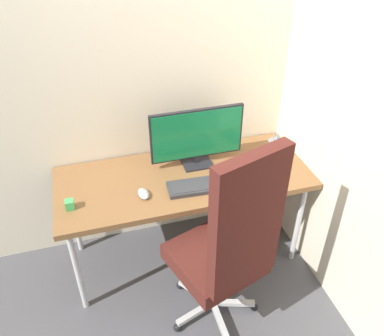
{
  "coord_description": "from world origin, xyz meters",
  "views": [
    {
      "loc": [
        -0.52,
        -1.98,
        2.26
      ],
      "look_at": [
        0.04,
        -0.07,
        0.82
      ],
      "focal_mm": 37.3,
      "sensor_mm": 36.0,
      "label": 1
    }
  ],
  "objects_px": {
    "keyboard": "(202,186)",
    "monitor": "(197,136)",
    "desk_clamp_accessory": "(70,205)",
    "notebook": "(262,177)",
    "office_chair": "(228,247)",
    "pen_holder": "(274,147)",
    "mouse": "(144,194)"
  },
  "relations": [
    {
      "from": "keyboard",
      "to": "notebook",
      "type": "distance_m",
      "value": 0.4
    },
    {
      "from": "keyboard",
      "to": "mouse",
      "type": "xyz_separation_m",
      "value": [
        -0.36,
        0.02,
        0.0
      ]
    },
    {
      "from": "pen_holder",
      "to": "notebook",
      "type": "relative_size",
      "value": 1.15
    },
    {
      "from": "pen_holder",
      "to": "mouse",
      "type": "bearing_deg",
      "value": -167.57
    },
    {
      "from": "mouse",
      "to": "pen_holder",
      "type": "xyz_separation_m",
      "value": [
        0.95,
        0.21,
        0.03
      ]
    },
    {
      "from": "mouse",
      "to": "pen_holder",
      "type": "relative_size",
      "value": 0.62
    },
    {
      "from": "keyboard",
      "to": "notebook",
      "type": "height_order",
      "value": "keyboard"
    },
    {
      "from": "keyboard",
      "to": "office_chair",
      "type": "bearing_deg",
      "value": -89.83
    },
    {
      "from": "keyboard",
      "to": "monitor",
      "type": "bearing_deg",
      "value": 80.32
    },
    {
      "from": "office_chair",
      "to": "mouse",
      "type": "xyz_separation_m",
      "value": [
        -0.36,
        0.49,
        0.06
      ]
    },
    {
      "from": "desk_clamp_accessory",
      "to": "notebook",
      "type": "bearing_deg",
      "value": -1.86
    },
    {
      "from": "office_chair",
      "to": "monitor",
      "type": "bearing_deg",
      "value": 86.66
    },
    {
      "from": "notebook",
      "to": "office_chair",
      "type": "bearing_deg",
      "value": -114.92
    },
    {
      "from": "office_chair",
      "to": "pen_holder",
      "type": "relative_size",
      "value": 7.56
    },
    {
      "from": "office_chair",
      "to": "notebook",
      "type": "xyz_separation_m",
      "value": [
        0.4,
        0.46,
        0.05
      ]
    },
    {
      "from": "keyboard",
      "to": "pen_holder",
      "type": "relative_size",
      "value": 2.45
    },
    {
      "from": "monitor",
      "to": "desk_clamp_accessory",
      "type": "bearing_deg",
      "value": -164.39
    },
    {
      "from": "mouse",
      "to": "desk_clamp_accessory",
      "type": "bearing_deg",
      "value": 172.27
    },
    {
      "from": "office_chair",
      "to": "monitor",
      "type": "distance_m",
      "value": 0.78
    },
    {
      "from": "office_chair",
      "to": "monitor",
      "type": "xyz_separation_m",
      "value": [
        0.04,
        0.73,
        0.26
      ]
    },
    {
      "from": "monitor",
      "to": "keyboard",
      "type": "bearing_deg",
      "value": -99.68
    },
    {
      "from": "pen_holder",
      "to": "notebook",
      "type": "distance_m",
      "value": 0.32
    },
    {
      "from": "keyboard",
      "to": "mouse",
      "type": "distance_m",
      "value": 0.36
    },
    {
      "from": "pen_holder",
      "to": "keyboard",
      "type": "bearing_deg",
      "value": -158.76
    },
    {
      "from": "notebook",
      "to": "desk_clamp_accessory",
      "type": "height_order",
      "value": "desk_clamp_accessory"
    },
    {
      "from": "pen_holder",
      "to": "desk_clamp_accessory",
      "type": "distance_m",
      "value": 1.4
    },
    {
      "from": "monitor",
      "to": "desk_clamp_accessory",
      "type": "relative_size",
      "value": 10.45
    },
    {
      "from": "monitor",
      "to": "mouse",
      "type": "bearing_deg",
      "value": -149.55
    },
    {
      "from": "keyboard",
      "to": "desk_clamp_accessory",
      "type": "relative_size",
      "value": 7.38
    },
    {
      "from": "desk_clamp_accessory",
      "to": "monitor",
      "type": "bearing_deg",
      "value": 15.61
    },
    {
      "from": "office_chair",
      "to": "mouse",
      "type": "relative_size",
      "value": 12.19
    },
    {
      "from": "monitor",
      "to": "pen_holder",
      "type": "bearing_deg",
      "value": -2.91
    }
  ]
}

